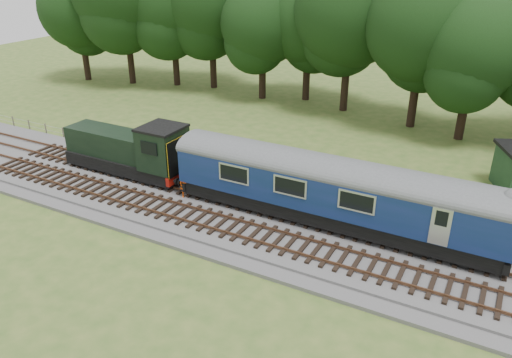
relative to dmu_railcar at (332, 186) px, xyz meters
The scene contains 9 objects.
ground 6.58m from the dmu_railcar, 166.60° to the right, with size 120.00×120.00×0.00m, color #3E6224.
ballast 6.51m from the dmu_railcar, 166.60° to the right, with size 70.00×7.00×0.35m, color #4C4C4F.
track_north 6.27m from the dmu_railcar, behind, with size 67.20×2.40×0.21m.
track_south 6.95m from the dmu_railcar, 152.95° to the right, with size 67.20×2.40×0.21m.
fence 7.14m from the dmu_railcar, 152.18° to the left, with size 64.00×0.12×1.00m, color #6B6054, non-canonical shape.
tree_line 21.58m from the dmu_railcar, 105.92° to the left, with size 70.00×8.00×18.00m, color black, non-canonical shape.
dmu_railcar is the anchor object (origin of this frame).
shunter_loco 13.94m from the dmu_railcar, behind, with size 8.91×2.60×3.38m.
worker 8.97m from the dmu_railcar, behind, with size 0.67×0.44×1.83m, color #FF560D.
Camera 1 is at (13.60, -21.43, 14.16)m, focal length 35.00 mm.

